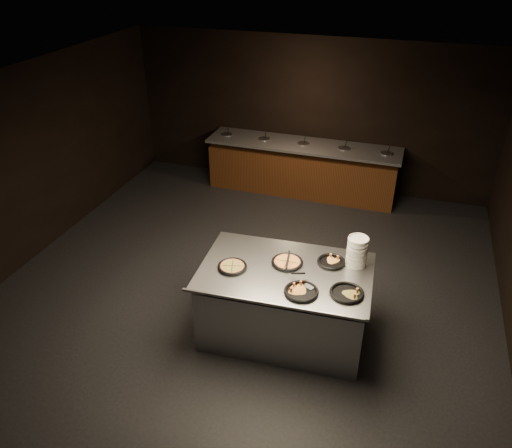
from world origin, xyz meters
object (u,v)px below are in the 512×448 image
object	(u,v)px
pan_cheese_whole	(287,262)
serving_counter	(284,304)
plate_stack	(357,252)
pan_veggie_whole	(232,266)

from	to	relation	value
pan_cheese_whole	serving_counter	bearing A→B (deg)	-81.90
plate_stack	pan_cheese_whole	xyz separation A→B (m)	(-0.80, -0.23, -0.17)
pan_veggie_whole	serving_counter	bearing A→B (deg)	14.08
plate_stack	pan_cheese_whole	size ratio (longest dim) A/B	0.98
plate_stack	pan_cheese_whole	distance (m)	0.85
serving_counter	plate_stack	bearing A→B (deg)	21.93
serving_counter	pan_cheese_whole	distance (m)	0.56
plate_stack	pan_cheese_whole	bearing A→B (deg)	-163.91
serving_counter	plate_stack	xyz separation A→B (m)	(0.78, 0.37, 0.71)
serving_counter	pan_veggie_whole	distance (m)	0.84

